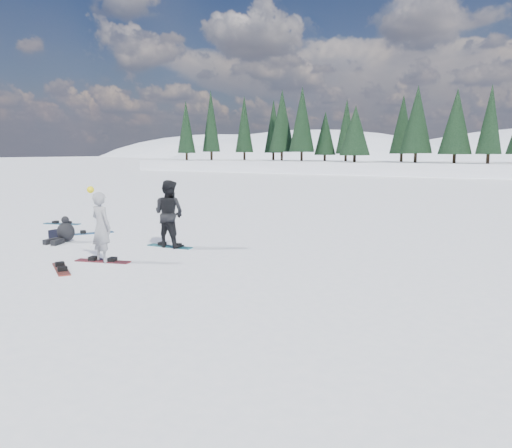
{
  "coord_description": "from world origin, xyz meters",
  "views": [
    {
      "loc": [
        9.95,
        -10.34,
        2.88
      ],
      "look_at": [
        3.82,
        0.18,
        1.1
      ],
      "focal_mm": 35.0,
      "sensor_mm": 36.0,
      "label": 1
    }
  ],
  "objects_px": {
    "snowboarder_man": "(169,214)",
    "snowboarder_woman": "(101,227)",
    "gear_bag": "(57,235)",
    "snowboard_loose_c": "(62,224)",
    "seated_rider": "(64,232)",
    "snowboard_loose_b": "(61,269)",
    "snowboard_loose_a": "(91,233)"
  },
  "relations": [
    {
      "from": "gear_bag",
      "to": "seated_rider",
      "type": "bearing_deg",
      "value": -19.91
    },
    {
      "from": "snowboard_loose_b",
      "to": "snowboard_loose_a",
      "type": "height_order",
      "value": "same"
    },
    {
      "from": "snowboarder_man",
      "to": "snowboarder_woman",
      "type": "bearing_deg",
      "value": 82.92
    },
    {
      "from": "snowboard_loose_b",
      "to": "snowboard_loose_c",
      "type": "bearing_deg",
      "value": 173.65
    },
    {
      "from": "snowboarder_man",
      "to": "seated_rider",
      "type": "relative_size",
      "value": 1.95
    },
    {
      "from": "seated_rider",
      "to": "snowboard_loose_c",
      "type": "xyz_separation_m",
      "value": [
        -3.39,
        2.61,
        -0.3
      ]
    },
    {
      "from": "snowboard_loose_b",
      "to": "snowboarder_man",
      "type": "bearing_deg",
      "value": 116.06
    },
    {
      "from": "seated_rider",
      "to": "snowboard_loose_c",
      "type": "distance_m",
      "value": 4.29
    },
    {
      "from": "snowboarder_woman",
      "to": "snowboard_loose_a",
      "type": "height_order",
      "value": "snowboarder_woman"
    },
    {
      "from": "gear_bag",
      "to": "snowboard_loose_c",
      "type": "height_order",
      "value": "gear_bag"
    },
    {
      "from": "gear_bag",
      "to": "snowboard_loose_a",
      "type": "distance_m",
      "value": 1.35
    },
    {
      "from": "seated_rider",
      "to": "snowboard_loose_a",
      "type": "height_order",
      "value": "seated_rider"
    },
    {
      "from": "gear_bag",
      "to": "snowboard_loose_b",
      "type": "relative_size",
      "value": 0.3
    },
    {
      "from": "snowboarder_woman",
      "to": "snowboarder_man",
      "type": "relative_size",
      "value": 0.98
    },
    {
      "from": "snowboard_loose_b",
      "to": "seated_rider",
      "type": "bearing_deg",
      "value": 172.24
    },
    {
      "from": "snowboarder_woman",
      "to": "snowboard_loose_a",
      "type": "distance_m",
      "value": 4.95
    },
    {
      "from": "snowboarder_woman",
      "to": "snowboard_loose_b",
      "type": "bearing_deg",
      "value": 88.65
    },
    {
      "from": "snowboarder_woman",
      "to": "snowboard_loose_c",
      "type": "distance_m",
      "value": 7.81
    },
    {
      "from": "snowboarder_woman",
      "to": "gear_bag",
      "type": "bearing_deg",
      "value": -13.39
    },
    {
      "from": "snowboard_loose_c",
      "to": "seated_rider",
      "type": "bearing_deg",
      "value": -57.72
    },
    {
      "from": "snowboard_loose_c",
      "to": "snowboarder_man",
      "type": "bearing_deg",
      "value": -32.96
    },
    {
      "from": "snowboarder_man",
      "to": "snowboard_loose_b",
      "type": "height_order",
      "value": "snowboarder_man"
    },
    {
      "from": "snowboarder_woman",
      "to": "snowboard_loose_b",
      "type": "height_order",
      "value": "snowboarder_woman"
    },
    {
      "from": "snowboarder_man",
      "to": "snowboard_loose_b",
      "type": "bearing_deg",
      "value": 80.8
    },
    {
      "from": "gear_bag",
      "to": "snowboarder_woman",
      "type": "bearing_deg",
      "value": -23.08
    },
    {
      "from": "snowboard_loose_a",
      "to": "seated_rider",
      "type": "bearing_deg",
      "value": -127.06
    },
    {
      "from": "snowboarder_woman",
      "to": "seated_rider",
      "type": "distance_m",
      "value": 3.59
    },
    {
      "from": "snowboard_loose_a",
      "to": "snowboard_loose_c",
      "type": "bearing_deg",
      "value": 103.3
    },
    {
      "from": "seated_rider",
      "to": "gear_bag",
      "type": "xyz_separation_m",
      "value": [
        -0.7,
        0.25,
        -0.17
      ]
    },
    {
      "from": "snowboarder_woman",
      "to": "snowboarder_man",
      "type": "bearing_deg",
      "value": -84.65
    },
    {
      "from": "snowboarder_man",
      "to": "snowboard_loose_c",
      "type": "distance_m",
      "value": 7.06
    },
    {
      "from": "snowboarder_woman",
      "to": "snowboard_loose_c",
      "type": "height_order",
      "value": "snowboarder_woman"
    }
  ]
}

